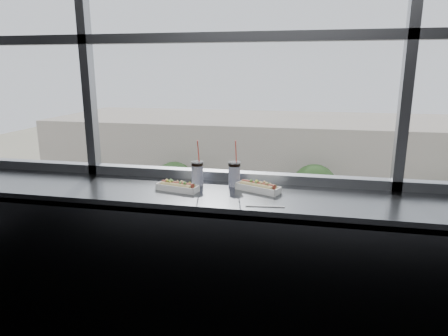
% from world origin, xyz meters
% --- Properties ---
extents(wall_back_lower, '(6.00, 0.00, 6.00)m').
position_xyz_m(wall_back_lower, '(0.00, 1.50, 0.55)').
color(wall_back_lower, black).
rests_on(wall_back_lower, ground).
extents(counter, '(6.00, 0.55, 0.06)m').
position_xyz_m(counter, '(0.00, 1.23, 1.07)').
color(counter, slate).
rests_on(counter, ground).
extents(counter_fascia, '(6.00, 0.04, 1.04)m').
position_xyz_m(counter_fascia, '(0.00, 0.97, 0.55)').
color(counter_fascia, slate).
rests_on(counter_fascia, ground).
extents(hotdog_tray_left, '(0.27, 0.14, 0.06)m').
position_xyz_m(hotdog_tray_left, '(-0.29, 1.21, 1.13)').
color(hotdog_tray_left, white).
rests_on(hotdog_tray_left, counter).
extents(hotdog_tray_right, '(0.29, 0.19, 0.07)m').
position_xyz_m(hotdog_tray_right, '(0.18, 1.29, 1.13)').
color(hotdog_tray_right, white).
rests_on(hotdog_tray_right, counter).
extents(soda_cup_left, '(0.08, 0.08, 0.29)m').
position_xyz_m(soda_cup_left, '(-0.21, 1.34, 1.18)').
color(soda_cup_left, white).
rests_on(soda_cup_left, counter).
extents(soda_cup_right, '(0.08, 0.08, 0.29)m').
position_xyz_m(soda_cup_right, '(0.02, 1.37, 1.19)').
color(soda_cup_right, white).
rests_on(soda_cup_right, counter).
extents(loose_straw, '(0.21, 0.03, 0.01)m').
position_xyz_m(loose_straw, '(0.26, 1.02, 1.10)').
color(loose_straw, white).
rests_on(loose_straw, counter).
extents(wrapper, '(0.10, 0.07, 0.02)m').
position_xyz_m(wrapper, '(-0.40, 1.23, 1.11)').
color(wrapper, silver).
rests_on(wrapper, counter).
extents(plaza_ground, '(120.00, 120.00, 0.00)m').
position_xyz_m(plaza_ground, '(0.00, 45.00, -11.00)').
color(plaza_ground, tan).
rests_on(plaza_ground, ground).
extents(street_asphalt, '(80.00, 10.00, 0.06)m').
position_xyz_m(street_asphalt, '(0.00, 21.50, -10.97)').
color(street_asphalt, black).
rests_on(street_asphalt, plaza_ground).
extents(far_sidewalk, '(80.00, 6.00, 0.04)m').
position_xyz_m(far_sidewalk, '(0.00, 29.50, -10.98)').
color(far_sidewalk, tan).
rests_on(far_sidewalk, plaza_ground).
extents(far_building, '(50.00, 14.00, 8.00)m').
position_xyz_m(far_building, '(0.00, 39.50, -7.00)').
color(far_building, '#AFA393').
rests_on(far_building, plaza_ground).
extents(car_near_b, '(2.81, 5.74, 1.85)m').
position_xyz_m(car_near_b, '(-5.18, 17.50, -10.01)').
color(car_near_b, black).
rests_on(car_near_b, street_asphalt).
extents(car_near_c, '(3.48, 6.84, 2.19)m').
position_xyz_m(car_near_c, '(0.45, 17.50, -9.85)').
color(car_near_c, '#A1333E').
rests_on(car_near_c, street_asphalt).
extents(car_near_a, '(2.92, 5.84, 1.87)m').
position_xyz_m(car_near_a, '(-14.22, 17.50, -10.00)').
color(car_near_a, '#949CA5').
rests_on(car_near_a, street_asphalt).
extents(car_near_d, '(2.75, 6.31, 2.09)m').
position_xyz_m(car_near_d, '(5.63, 17.50, -9.90)').
color(car_near_d, white).
rests_on(car_near_d, street_asphalt).
extents(car_far_a, '(2.97, 6.29, 2.04)m').
position_xyz_m(car_far_a, '(-8.28, 25.50, -9.92)').
color(car_far_a, black).
rests_on(car_far_a, street_asphalt).
extents(pedestrian_a, '(0.76, 1.01, 2.27)m').
position_xyz_m(pedestrian_a, '(-5.45, 29.58, -9.82)').
color(pedestrian_a, '#66605B').
rests_on(pedestrian_a, far_sidewalk).
extents(pedestrian_d, '(0.74, 0.99, 2.23)m').
position_xyz_m(pedestrian_d, '(8.48, 28.32, -9.85)').
color(pedestrian_d, '#66605B').
rests_on(pedestrian_d, far_sidewalk).
extents(pedestrian_b, '(0.73, 0.97, 2.19)m').
position_xyz_m(pedestrian_b, '(-2.79, 30.21, -9.87)').
color(pedestrian_b, '#66605B').
rests_on(pedestrian_b, far_sidewalk).
extents(pedestrian_c, '(0.69, 0.92, 2.07)m').
position_xyz_m(pedestrian_c, '(4.55, 28.41, -9.93)').
color(pedestrian_c, '#66605B').
rests_on(pedestrian_c, far_sidewalk).
extents(tree_left, '(3.41, 3.41, 5.33)m').
position_xyz_m(tree_left, '(-10.23, 29.50, -7.39)').
color(tree_left, '#47382B').
rests_on(tree_left, far_sidewalk).
extents(tree_center, '(3.63, 3.63, 5.68)m').
position_xyz_m(tree_center, '(1.18, 29.50, -7.15)').
color(tree_center, '#47382B').
rests_on(tree_center, far_sidewalk).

